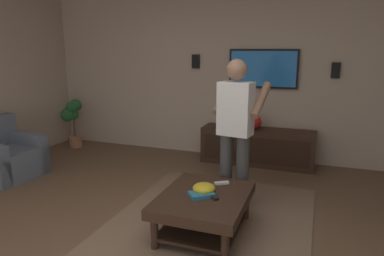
# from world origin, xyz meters

# --- Properties ---
(wall_back_tv) EXTENTS (0.10, 6.88, 2.70)m
(wall_back_tv) POSITION_xyz_m (3.16, 0.00, 1.35)
(wall_back_tv) COLOR #BCA893
(wall_back_tv) RESTS_ON ground
(area_rug) EXTENTS (2.50, 1.98, 0.01)m
(area_rug) POSITION_xyz_m (0.74, -0.26, 0.01)
(area_rug) COLOR #7A604C
(area_rug) RESTS_ON ground
(armchair) EXTENTS (0.86, 0.87, 0.82)m
(armchair) POSITION_xyz_m (1.08, 2.83, 0.28)
(armchair) COLOR slate
(armchair) RESTS_ON ground
(coffee_table) EXTENTS (1.00, 0.80, 0.40)m
(coffee_table) POSITION_xyz_m (0.54, -0.26, 0.30)
(coffee_table) COLOR #332116
(coffee_table) RESTS_ON ground
(media_console) EXTENTS (0.45, 1.70, 0.55)m
(media_console) POSITION_xyz_m (2.83, -0.37, 0.28)
(media_console) COLOR #332116
(media_console) RESTS_ON ground
(tv) EXTENTS (0.05, 1.05, 0.59)m
(tv) POSITION_xyz_m (3.07, -0.37, 1.45)
(tv) COLOR black
(person_standing) EXTENTS (0.59, 0.60, 1.64)m
(person_standing) POSITION_xyz_m (1.30, -0.37, 0.93)
(person_standing) COLOR #3F3F3F
(person_standing) RESTS_ON ground
(potted_plant_tall) EXTENTS (0.33, 0.33, 0.87)m
(potted_plant_tall) POSITION_xyz_m (2.64, 2.91, 0.54)
(potted_plant_tall) COLOR #9E6B4C
(potted_plant_tall) RESTS_ON ground
(bowl) EXTENTS (0.22, 0.22, 0.10)m
(bowl) POSITION_xyz_m (0.58, -0.25, 0.45)
(bowl) COLOR gold
(bowl) RESTS_ON coffee_table
(remote_white) EXTENTS (0.12, 0.15, 0.02)m
(remote_white) POSITION_xyz_m (0.85, -0.35, 0.41)
(remote_white) COLOR white
(remote_white) RESTS_ON coffee_table
(remote_black) EXTENTS (0.13, 0.15, 0.02)m
(remote_black) POSITION_xyz_m (0.49, -0.35, 0.41)
(remote_black) COLOR black
(remote_black) RESTS_ON coffee_table
(book) EXTENTS (0.26, 0.27, 0.04)m
(book) POSITION_xyz_m (0.50, -0.25, 0.42)
(book) COLOR teal
(book) RESTS_ON coffee_table
(vase_round) EXTENTS (0.22, 0.22, 0.22)m
(vase_round) POSITION_xyz_m (2.85, -0.31, 0.66)
(vase_round) COLOR red
(vase_round) RESTS_ON media_console
(wall_speaker_left) EXTENTS (0.06, 0.12, 0.22)m
(wall_speaker_left) POSITION_xyz_m (3.08, -1.40, 1.44)
(wall_speaker_left) COLOR black
(wall_speaker_right) EXTENTS (0.06, 0.12, 0.22)m
(wall_speaker_right) POSITION_xyz_m (3.08, 0.73, 1.54)
(wall_speaker_right) COLOR black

